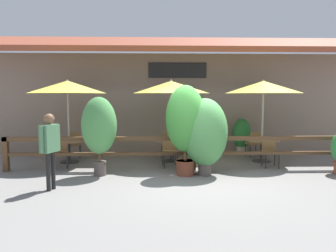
{
  "coord_description": "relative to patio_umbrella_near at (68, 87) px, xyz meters",
  "views": [
    {
      "loc": [
        -0.99,
        -7.9,
        2.03
      ],
      "look_at": [
        -0.69,
        1.41,
        1.21
      ],
      "focal_mm": 35.0,
      "sensor_mm": 36.0,
      "label": 1
    }
  ],
  "objects": [
    {
      "name": "potted_plant_corner_fern",
      "position": [
        3.48,
        -1.82,
        -0.93
      ],
      "size": [
        1.02,
        0.92,
        2.34
      ],
      "color": "brown",
      "rests_on": "ground"
    },
    {
      "name": "building_facade",
      "position": [
        3.75,
        1.79,
        -0.17
      ],
      "size": [
        14.28,
        1.49,
        4.23
      ],
      "color": "gray",
      "rests_on": "ground"
    },
    {
      "name": "potted_plant_broad_leaf",
      "position": [
        5.75,
        1.24,
        -1.65
      ],
      "size": [
        0.65,
        0.58,
        1.28
      ],
      "color": "#B7AD99",
      "rests_on": "ground"
    },
    {
      "name": "dining_table_middle",
      "position": [
        3.19,
        0.03,
        -1.78
      ],
      "size": [
        1.07,
        1.07,
        0.7
      ],
      "color": "olive",
      "rests_on": "ground"
    },
    {
      "name": "chair_near_streetside",
      "position": [
        -0.04,
        -0.78,
        -1.85
      ],
      "size": [
        0.5,
        0.5,
        0.87
      ],
      "rotation": [
        0.0,
        0.0,
        0.22
      ],
      "color": "olive",
      "rests_on": "ground"
    },
    {
      "name": "chair_middle_streetside",
      "position": [
        3.12,
        -0.72,
        -1.85
      ],
      "size": [
        0.46,
        0.46,
        0.87
      ],
      "rotation": [
        0.0,
        0.0,
        0.1
      ],
      "color": "olive",
      "rests_on": "ground"
    },
    {
      "name": "pedestrian",
      "position": [
        0.42,
        -3.1,
        -1.26
      ],
      "size": [
        0.34,
        0.56,
        1.68
      ],
      "rotation": [
        0.0,
        0.0,
        1.24
      ],
      "color": "black",
      "rests_on": "ground"
    },
    {
      "name": "patio_railing",
      "position": [
        3.75,
        -1.26,
        -1.65
      ],
      "size": [
        10.4,
        0.14,
        0.95
      ],
      "color": "brown",
      "rests_on": "ground"
    },
    {
      "name": "potted_plant_entrance_palm",
      "position": [
        1.26,
        -1.78,
        -1.07
      ],
      "size": [
        0.9,
        0.81,
        2.04
      ],
      "color": "#564C47",
      "rests_on": "ground"
    },
    {
      "name": "chair_middle_wallside",
      "position": [
        3.11,
        0.78,
        -1.85
      ],
      "size": [
        0.45,
        0.45,
        0.87
      ],
      "rotation": [
        0.0,
        0.0,
        3.07
      ],
      "color": "olive",
      "rests_on": "ground"
    },
    {
      "name": "dining_table_far",
      "position": [
        6.06,
        -0.08,
        -1.78
      ],
      "size": [
        1.07,
        1.07,
        0.7
      ],
      "color": "olive",
      "rests_on": "ground"
    },
    {
      "name": "chair_far_wallside",
      "position": [
        6.05,
        0.73,
        -1.85
      ],
      "size": [
        0.48,
        0.48,
        0.87
      ],
      "rotation": [
        0.0,
        0.0,
        3.29
      ],
      "color": "olive",
      "rests_on": "ground"
    },
    {
      "name": "chair_far_streetside",
      "position": [
        6.03,
        -0.89,
        -1.85
      ],
      "size": [
        0.43,
        0.43,
        0.87
      ],
      "rotation": [
        0.0,
        0.0,
        -0.03
      ],
      "color": "olive",
      "rests_on": "ground"
    },
    {
      "name": "patio_umbrella_middle",
      "position": [
        3.19,
        0.03,
        0.0
      ],
      "size": [
        2.4,
        2.4,
        2.57
      ],
      "color": "#B7B2A8",
      "rests_on": "ground"
    },
    {
      "name": "patio_umbrella_far",
      "position": [
        6.06,
        -0.08,
        0.0
      ],
      "size": [
        2.4,
        2.4,
        2.57
      ],
      "color": "#B7B2A8",
      "rests_on": "ground"
    },
    {
      "name": "chair_near_wallside",
      "position": [
        -0.04,
        0.78,
        -1.85
      ],
      "size": [
        0.49,
        0.49,
        0.87
      ],
      "rotation": [
        0.0,
        0.0,
        3.32
      ],
      "color": "olive",
      "rests_on": "ground"
    },
    {
      "name": "ground_plane",
      "position": [
        3.75,
        -2.31,
        -2.34
      ],
      "size": [
        60.0,
        60.0,
        0.0
      ],
      "primitive_type": "plane",
      "color": "slate"
    },
    {
      "name": "potted_plant_tall_tropical",
      "position": [
        3.99,
        -1.83,
        -1.23
      ],
      "size": [
        1.17,
        1.06,
        2.01
      ],
      "color": "#564C47",
      "rests_on": "ground"
    },
    {
      "name": "patio_umbrella_near",
      "position": [
        0.0,
        0.0,
        0.0
      ],
      "size": [
        2.4,
        2.4,
        2.57
      ],
      "color": "#B7B2A8",
      "rests_on": "ground"
    },
    {
      "name": "dining_table_near",
      "position": [
        -0.0,
        0.0,
        -1.78
      ],
      "size": [
        1.07,
        1.07,
        0.7
      ],
      "color": "olive",
      "rests_on": "ground"
    }
  ]
}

